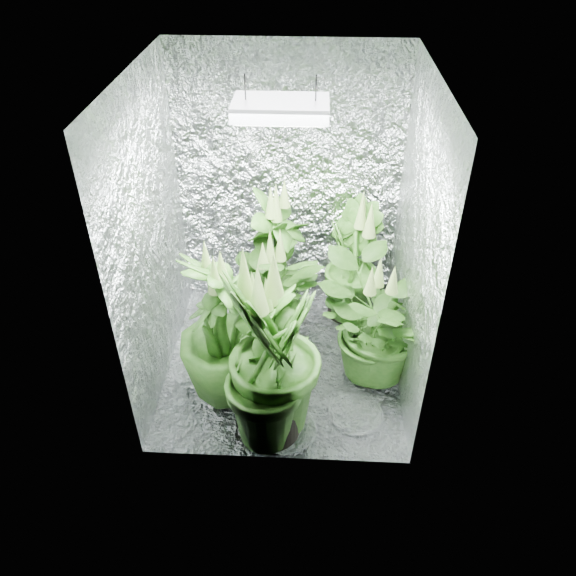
% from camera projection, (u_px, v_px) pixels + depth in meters
% --- Properties ---
extents(ground, '(1.60, 1.60, 0.00)m').
position_uv_depth(ground, '(283.00, 363.00, 3.99)').
color(ground, silver).
rests_on(ground, ground).
extents(walls, '(1.62, 1.62, 2.00)m').
position_uv_depth(walls, '(282.00, 244.00, 3.39)').
color(walls, silver).
rests_on(walls, ground).
extents(ceiling, '(1.60, 1.60, 0.01)m').
position_uv_depth(ceiling, '(280.00, 74.00, 2.80)').
color(ceiling, silver).
rests_on(ceiling, walls).
extents(grow_lamp, '(0.50, 0.30, 0.22)m').
position_uv_depth(grow_lamp, '(281.00, 109.00, 2.90)').
color(grow_lamp, gray).
rests_on(grow_lamp, ceiling).
extents(plant_a, '(0.88, 0.88, 0.94)m').
position_uv_depth(plant_a, '(267.00, 293.00, 3.92)').
color(plant_a, black).
rests_on(plant_a, ground).
extents(plant_b, '(0.70, 0.70, 1.12)m').
position_uv_depth(plant_b, '(277.00, 258.00, 4.14)').
color(plant_b, black).
rests_on(plant_b, ground).
extents(plant_c, '(0.61, 0.61, 1.02)m').
position_uv_depth(plant_c, '(350.00, 265.00, 4.17)').
color(plant_c, black).
rests_on(plant_c, ground).
extents(plant_d, '(0.81, 0.81, 1.13)m').
position_uv_depth(plant_d, '(223.00, 331.00, 3.48)').
color(plant_d, black).
rests_on(plant_d, ground).
extents(plant_e, '(0.86, 0.86, 0.96)m').
position_uv_depth(plant_e, '(377.00, 326.00, 3.62)').
color(plant_e, black).
rests_on(plant_e, ground).
extents(plant_f, '(0.63, 0.63, 1.01)m').
position_uv_depth(plant_f, '(271.00, 350.00, 3.42)').
color(plant_f, black).
rests_on(plant_f, ground).
extents(plant_g, '(0.72, 0.72, 1.34)m').
position_uv_depth(plant_g, '(272.00, 361.00, 3.12)').
color(plant_g, black).
rests_on(plant_g, ground).
extents(circulation_fan, '(0.20, 0.34, 0.40)m').
position_uv_depth(circulation_fan, '(362.00, 295.00, 4.36)').
color(circulation_fan, black).
rests_on(circulation_fan, ground).
extents(plant_label, '(0.06, 0.05, 0.08)m').
position_uv_depth(plant_label, '(285.00, 406.00, 3.28)').
color(plant_label, white).
rests_on(plant_label, plant_g).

